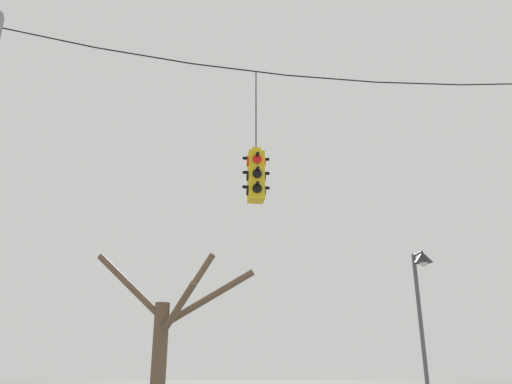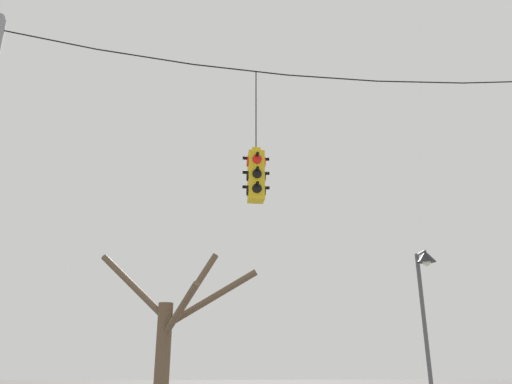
% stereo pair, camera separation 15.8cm
% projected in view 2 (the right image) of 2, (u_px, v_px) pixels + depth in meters
% --- Properties ---
extents(span_wire, '(15.33, 0.03, 0.71)m').
position_uv_depth(span_wire, '(332.00, 70.00, 11.88)').
color(span_wire, black).
extents(traffic_light_over_intersection, '(0.58, 0.58, 3.18)m').
position_uv_depth(traffic_light_over_intersection, '(256.00, 175.00, 10.72)').
color(traffic_light_over_intersection, yellow).
extents(street_lamp, '(0.54, 0.92, 4.98)m').
position_uv_depth(street_lamp, '(426.00, 289.00, 14.48)').
color(street_lamp, '#515156').
rests_on(street_lamp, ground_plane).
extents(bare_tree, '(5.19, 2.37, 5.32)m').
position_uv_depth(bare_tree, '(169.00, 336.00, 15.53)').
color(bare_tree, brown).
rests_on(bare_tree, ground_plane).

